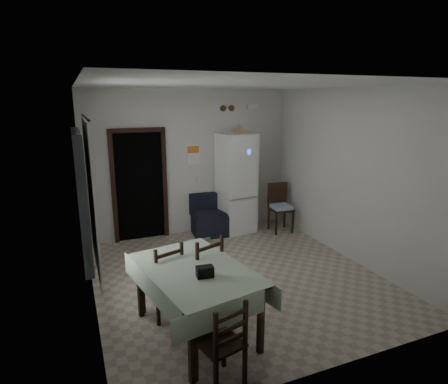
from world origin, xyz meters
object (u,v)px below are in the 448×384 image
(fridge, at_px, (236,183))
(corner_chair, at_px, (281,208))
(dining_chair_near_head, at_px, (220,342))
(dining_chair_far_right, at_px, (200,273))
(dining_chair_far_left, at_px, (162,279))
(navy_seat, at_px, (210,215))
(dining_table, at_px, (196,301))

(fridge, bearing_deg, corner_chair, -32.43)
(dining_chair_near_head, bearing_deg, dining_chair_far_right, -115.02)
(dining_chair_far_left, bearing_deg, navy_seat, -139.76)
(dining_chair_far_right, xyz_separation_m, dining_chair_near_head, (-0.26, -1.32, -0.07))
(navy_seat, relative_size, dining_chair_far_right, 0.78)
(fridge, bearing_deg, dining_chair_far_right, -130.58)
(dining_chair_far_left, distance_m, dining_chair_far_right, 0.49)
(dining_table, bearing_deg, dining_chair_far_right, 53.88)
(dining_chair_far_left, relative_size, dining_chair_near_head, 1.08)
(corner_chair, bearing_deg, fridge, 160.21)
(fridge, xyz_separation_m, dining_chair_far_left, (-2.16, -2.53, -0.52))
(dining_table, height_order, dining_chair_far_right, dining_chair_far_right)
(navy_seat, distance_m, dining_chair_far_right, 2.84)
(fridge, distance_m, dining_chair_near_head, 4.42)
(navy_seat, distance_m, dining_chair_far_left, 2.98)
(navy_seat, bearing_deg, corner_chair, -9.02)
(corner_chair, xyz_separation_m, dining_table, (-2.75, -2.68, -0.08))
(corner_chair, xyz_separation_m, dining_chair_far_right, (-2.53, -2.23, 0.02))
(dining_chair_far_right, bearing_deg, fridge, -141.86)
(navy_seat, height_order, dining_chair_far_right, dining_chair_far_right)
(navy_seat, relative_size, corner_chair, 0.81)
(fridge, bearing_deg, navy_seat, 172.11)
(dining_chair_far_right, height_order, dining_chair_near_head, dining_chair_far_right)
(navy_seat, xyz_separation_m, dining_chair_far_right, (-1.09, -2.62, 0.12))
(dining_chair_near_head, bearing_deg, fridge, -130.20)
(corner_chair, distance_m, dining_table, 3.84)
(navy_seat, bearing_deg, dining_table, -107.02)
(fridge, height_order, dining_chair_far_left, fridge)
(fridge, xyz_separation_m, corner_chair, (0.85, -0.39, -0.52))
(fridge, distance_m, dining_chair_far_right, 3.15)
(navy_seat, relative_size, dining_chair_near_head, 0.89)
(dining_table, bearing_deg, corner_chair, 33.89)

